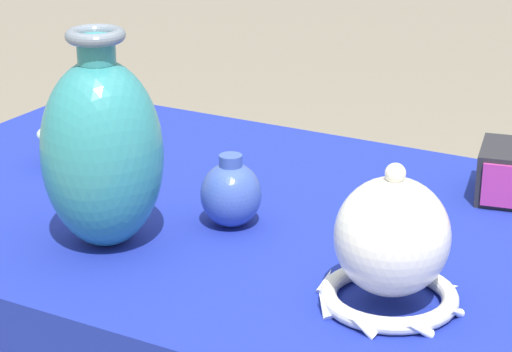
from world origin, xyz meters
TOP-DOWN VIEW (x-y plane):
  - display_table at (0.00, -0.02)m, footprint 1.35×0.80m
  - vase_tall_bulbous at (-0.15, -0.20)m, footprint 0.17×0.17m
  - vase_dome_bell at (0.27, -0.18)m, footprint 0.19×0.19m
  - jar_round_cobalt at (-0.03, -0.06)m, footprint 0.09×0.09m
  - cup_wide_celadon at (-0.40, 0.02)m, footprint 0.09×0.09m

SIDE VIEW (x-z plane):
  - display_table at x=0.00m, z-range 0.31..1.08m
  - cup_wide_celadon at x=-0.40m, z-range 0.77..0.84m
  - jar_round_cobalt at x=-0.03m, z-range 0.76..0.87m
  - vase_dome_bell at x=0.27m, z-range 0.75..0.94m
  - vase_tall_bulbous at x=-0.15m, z-range 0.75..1.06m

